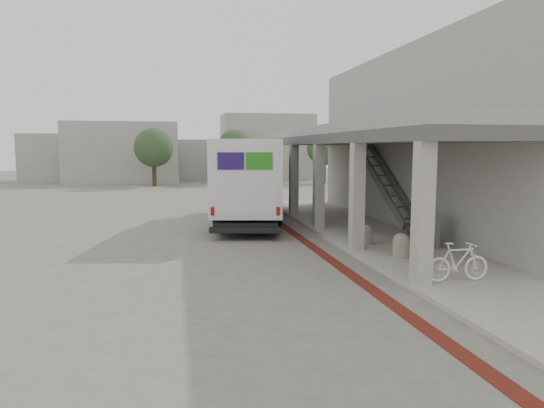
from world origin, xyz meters
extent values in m
plane|color=#635E54|center=(0.00, 0.00, 0.00)|extent=(120.00, 120.00, 0.00)
cube|color=#5A1B12|center=(1.00, 2.00, 0.01)|extent=(0.35, 40.00, 0.01)
cube|color=gray|center=(4.00, 0.00, 0.06)|extent=(4.40, 28.00, 0.12)
cube|color=gray|center=(7.35, 4.50, 3.50)|extent=(4.30, 17.00, 7.00)
cube|color=#4F4D4A|center=(3.60, 4.50, 3.50)|extent=(3.40, 16.90, 0.35)
cube|color=gray|center=(3.60, 4.50, 3.85)|extent=(3.40, 16.90, 0.35)
cube|color=#97958F|center=(-8.00, 34.00, 2.75)|extent=(10.00, 6.00, 5.50)
cube|color=#97958F|center=(-1.00, 38.00, 2.00)|extent=(8.00, 6.00, 4.00)
cube|color=#97958F|center=(6.00, 36.00, 3.25)|extent=(9.00, 6.00, 6.50)
cube|color=#97958F|center=(-14.00, 37.00, 2.25)|extent=(7.00, 5.00, 4.50)
cylinder|color=#38281C|center=(-5.00, 28.00, 1.20)|extent=(0.36, 0.36, 2.40)
sphere|color=#2B4126|center=(-5.00, 28.00, 3.20)|extent=(3.20, 3.20, 3.20)
cylinder|color=#38281C|center=(2.00, 30.00, 1.20)|extent=(0.36, 0.36, 2.40)
sphere|color=#2B4126|center=(2.00, 30.00, 3.20)|extent=(3.20, 3.20, 3.20)
cylinder|color=#38281C|center=(10.00, 29.00, 1.20)|extent=(0.36, 0.36, 2.40)
sphere|color=#2B4126|center=(10.00, 29.00, 3.20)|extent=(3.20, 3.20, 3.20)
cube|color=black|center=(-0.22, 6.72, 0.43)|extent=(3.68, 7.81, 0.32)
cube|color=silver|center=(-0.41, 5.77, 2.09)|extent=(3.62, 5.98, 2.79)
cube|color=silver|center=(0.32, 9.40, 1.93)|extent=(2.92, 2.50, 2.47)
cube|color=silver|center=(0.54, 10.51, 1.02)|extent=(2.44, 1.09, 0.86)
cube|color=black|center=(0.48, 10.24, 2.52)|extent=(2.42, 0.97, 1.13)
cube|color=black|center=(-0.98, 2.93, 0.38)|extent=(2.47, 0.75, 0.19)
cube|color=#271357|center=(-1.53, 6.76, 2.57)|extent=(0.32, 1.48, 0.80)
cube|color=#25801C|center=(-1.85, 5.19, 2.57)|extent=(0.32, 1.48, 0.80)
cube|color=#271357|center=(-1.44, 3.10, 2.74)|extent=(0.90, 0.21, 0.59)
cube|color=#25801C|center=(-0.49, 2.91, 2.74)|extent=(0.90, 0.21, 0.59)
cylinder|color=black|center=(-0.78, 9.68, 0.48)|extent=(0.48, 1.01, 0.97)
cylinder|color=black|center=(1.43, 9.23, 0.48)|extent=(0.48, 1.01, 0.97)
cylinder|color=black|center=(-1.75, 4.84, 0.48)|extent=(0.48, 1.01, 0.97)
cylinder|color=black|center=(0.46, 4.40, 0.48)|extent=(0.48, 1.01, 0.97)
cube|color=slate|center=(4.13, 0.26, 0.33)|extent=(0.43, 0.22, 0.43)
cube|color=slate|center=(4.67, 1.86, 0.33)|extent=(0.43, 0.22, 0.43)
cube|color=#123826|center=(4.25, 1.11, 0.57)|extent=(0.76, 1.96, 0.05)
cube|color=#123826|center=(4.40, 1.06, 0.57)|extent=(0.76, 1.96, 0.05)
cube|color=#123826|center=(4.55, 1.01, 0.57)|extent=(0.76, 1.96, 0.05)
cylinder|color=gray|center=(2.88, -0.93, 0.35)|extent=(0.46, 0.46, 0.46)
sphere|color=gray|center=(2.88, -0.93, 0.58)|extent=(0.46, 0.46, 0.46)
cylinder|color=gray|center=(2.71, 1.15, 0.32)|extent=(0.39, 0.39, 0.39)
sphere|color=gray|center=(2.71, 1.15, 0.51)|extent=(0.39, 0.39, 0.39)
cube|color=gray|center=(4.30, 0.21, 0.66)|extent=(0.52, 0.67, 1.08)
imported|color=silver|center=(3.02, -3.50, 0.58)|extent=(1.54, 0.46, 0.92)
camera|label=1|loc=(-3.29, -13.32, 3.18)|focal=32.00mm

